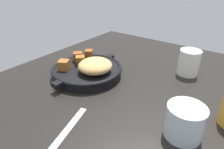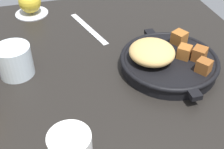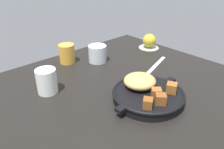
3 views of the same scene
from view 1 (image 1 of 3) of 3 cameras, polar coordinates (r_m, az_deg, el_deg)
name	(u,v)px [view 1 (image 1 of 3)]	position (r cm, az deg, el deg)	size (l,w,h in cm)	color
ground_plane	(123,89)	(61.66, 3.21, -4.16)	(94.89, 79.69, 2.40)	black
cast_iron_skillet	(88,69)	(65.55, -7.00, 1.53)	(27.73, 23.42, 7.31)	black
butter_knife	(62,136)	(45.35, -14.34, -17.00)	(20.22, 1.60, 0.36)	silver
water_glass_short	(185,122)	(44.76, 20.39, -12.73)	(8.08, 8.08, 7.38)	silver
white_creamer_pitcher	(189,62)	(70.70, 21.48, 3.29)	(6.91, 6.91, 8.60)	white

